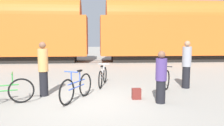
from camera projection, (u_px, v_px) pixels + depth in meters
name	position (u px, v px, depth m)	size (l,w,h in m)	color
ground_plane	(90.00, 102.00, 6.59)	(80.00, 80.00, 0.00)	gray
freight_train	(94.00, 29.00, 17.41)	(24.96, 2.85, 4.94)	black
rail_near	(94.00, 63.00, 17.00)	(36.96, 0.07, 0.01)	#4C4238
rail_far	(94.00, 61.00, 18.42)	(36.96, 0.07, 0.01)	#4C4238
bicycle_blue	(77.00, 88.00, 6.75)	(0.86, 1.68, 0.95)	black
bicycle_silver	(103.00, 77.00, 8.83)	(0.49, 1.74, 0.86)	black
bicycle_black	(164.00, 82.00, 7.70)	(0.94, 1.50, 0.92)	black
bicycle_green	(3.00, 91.00, 6.29)	(1.68, 0.60, 0.93)	black
person_in_tan	(43.00, 69.00, 7.21)	(0.33, 0.33, 1.80)	black
person_in_purple	(161.00, 77.00, 6.42)	(0.33, 0.33, 1.56)	black
person_in_grey	(187.00, 64.00, 8.35)	(0.34, 0.34, 1.82)	black
backpack	(136.00, 94.00, 6.90)	(0.28, 0.20, 0.34)	maroon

